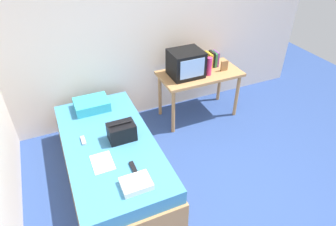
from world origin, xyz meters
TOP-DOWN VIEW (x-y plane):
  - ground_plane at (0.00, 0.00)m, footprint 8.00×8.00m
  - wall_back at (0.00, 2.00)m, footprint 5.20×0.10m
  - bed at (-0.92, 0.84)m, footprint 1.00×2.00m
  - desk at (0.60, 1.53)m, footprint 1.16×0.60m
  - tv at (0.37, 1.54)m, footprint 0.44×0.39m
  - water_bottle at (0.68, 1.43)m, footprint 0.08×0.08m
  - book_row at (0.85, 1.65)m, footprint 0.16×0.16m
  - picture_frame at (0.94, 1.45)m, footprint 0.11×0.02m
  - pillow at (-0.95, 1.57)m, footprint 0.43×0.33m
  - handbag at (-0.76, 0.83)m, footprint 0.30×0.20m
  - magazine at (-1.06, 0.55)m, footprint 0.21×0.29m
  - remote_dark at (-0.80, 0.35)m, footprint 0.04×0.16m
  - remote_silver at (-1.18, 0.97)m, footprint 0.04×0.14m
  - folded_towel at (-0.84, 0.12)m, footprint 0.28×0.22m

SIDE VIEW (x-z plane):
  - ground_plane at x=0.00m, z-range 0.00..0.00m
  - bed at x=-0.92m, z-range 0.00..0.51m
  - magazine at x=-1.06m, z-range 0.51..0.52m
  - remote_dark at x=-0.80m, z-range 0.51..0.53m
  - remote_silver at x=-1.18m, z-range 0.51..0.53m
  - folded_towel at x=-0.84m, z-range 0.51..0.57m
  - pillow at x=-0.95m, z-range 0.51..0.64m
  - handbag at x=-0.76m, z-range 0.50..0.72m
  - desk at x=0.60m, z-range 0.27..0.99m
  - picture_frame at x=0.94m, z-range 0.72..0.87m
  - book_row at x=0.85m, z-range 0.72..0.95m
  - water_bottle at x=0.68m, z-range 0.72..0.98m
  - tv at x=0.37m, z-range 0.72..1.08m
  - wall_back at x=0.00m, z-range 0.00..2.60m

